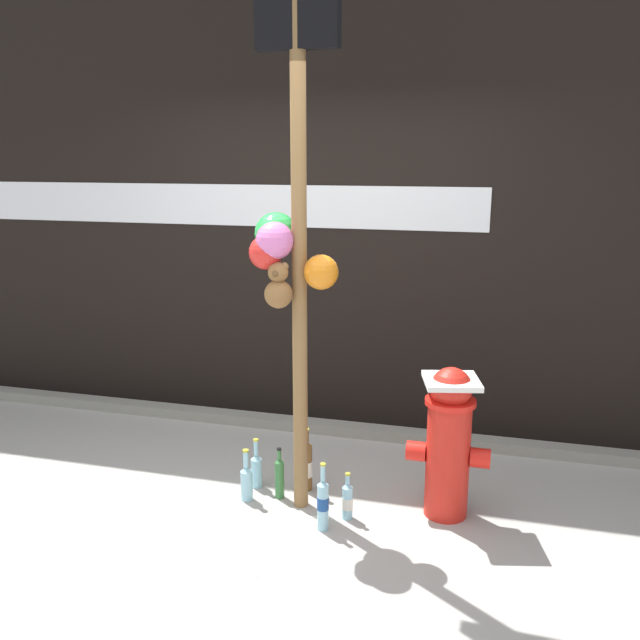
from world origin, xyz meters
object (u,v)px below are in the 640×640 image
at_px(memorial_post, 289,219).
at_px(bottle_5, 347,501).
at_px(bottle_4, 323,503).
at_px(fire_hydrant, 449,439).
at_px(bottle_3, 247,481).
at_px(bottle_0, 280,477).
at_px(bottle_1, 256,469).
at_px(bottle_2, 307,465).

height_order(memorial_post, bottle_5, memorial_post).
xyz_separation_m(memorial_post, bottle_4, (0.25, -0.22, -1.54)).
relative_size(fire_hydrant, bottle_3, 2.73).
distance_m(bottle_0, bottle_5, 0.47).
xyz_separation_m(memorial_post, bottle_0, (-0.10, 0.06, -1.57)).
xyz_separation_m(bottle_3, bottle_5, (0.64, -0.05, -0.01)).
bearing_deg(memorial_post, bottle_0, 149.12).
bearing_deg(bottle_0, bottle_5, -15.97).
distance_m(bottle_1, bottle_5, 0.67).
height_order(fire_hydrant, bottle_2, fire_hydrant).
height_order(fire_hydrant, bottle_3, fire_hydrant).
xyz_separation_m(bottle_0, bottle_2, (0.13, 0.14, 0.03)).
relative_size(memorial_post, bottle_5, 10.31).
xyz_separation_m(bottle_2, bottle_5, (0.32, -0.27, -0.05)).
xyz_separation_m(memorial_post, bottle_3, (-0.28, -0.02, -1.58)).
bearing_deg(bottle_1, bottle_5, -19.37).
relative_size(memorial_post, bottle_0, 8.98).
distance_m(fire_hydrant, bottle_4, 0.80).
bearing_deg(bottle_1, bottle_0, -27.14).
height_order(fire_hydrant, bottle_0, fire_hydrant).
bearing_deg(bottle_5, memorial_post, 168.67).
relative_size(memorial_post, bottle_3, 8.91).
bearing_deg(bottle_4, fire_hydrant, 27.99).
relative_size(memorial_post, bottle_1, 9.03).
xyz_separation_m(bottle_2, bottle_3, (-0.32, -0.22, -0.04)).
bearing_deg(bottle_5, bottle_3, 175.21).
bearing_deg(bottle_4, bottle_1, 144.81).
xyz_separation_m(bottle_1, bottle_5, (0.63, -0.22, -0.01)).
bearing_deg(fire_hydrant, bottle_5, -160.13).
distance_m(fire_hydrant, bottle_1, 1.23).
bearing_deg(bottle_4, bottle_2, 116.92).
distance_m(bottle_3, bottle_5, 0.64).
relative_size(bottle_0, bottle_5, 1.15).
height_order(bottle_1, bottle_3, bottle_3).
height_order(bottle_2, bottle_4, bottle_2).
distance_m(fire_hydrant, bottle_3, 1.23).
distance_m(bottle_4, bottle_5, 0.19).
xyz_separation_m(fire_hydrant, bottle_4, (-0.65, -0.34, -0.31)).
relative_size(bottle_3, bottle_4, 0.82).
bearing_deg(bottle_3, bottle_4, -20.90).
bearing_deg(bottle_0, fire_hydrant, 3.83).
bearing_deg(memorial_post, fire_hydrant, 7.94).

